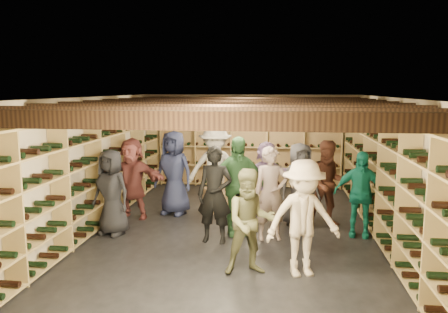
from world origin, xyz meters
name	(u,v)px	position (x,y,z in m)	size (l,w,h in m)	color
ground	(234,233)	(0.00, 0.00, 0.00)	(8.00, 8.00, 0.00)	black
walls	(234,167)	(0.00, 0.00, 1.20)	(5.52, 8.02, 2.40)	#C2B397
ceiling	(234,98)	(0.00, 0.00, 2.40)	(5.50, 8.00, 0.01)	beige
ceiling_joists	(234,106)	(0.00, 0.00, 2.26)	(5.40, 7.12, 0.18)	black
wine_rack_left	(94,170)	(-2.57, 0.00, 1.08)	(0.32, 7.50, 2.15)	#A3854F
wine_rack_right	(386,178)	(2.57, 0.00, 1.08)	(0.32, 7.50, 2.15)	#A3854F
wine_rack_back	(249,146)	(0.00, 3.83, 1.07)	(4.70, 0.30, 2.15)	#A3854F
crate_stack_left	(216,200)	(-0.50, 1.30, 0.26)	(0.59, 0.51, 0.51)	#A38156
crate_stack_right	(266,201)	(0.52, 1.34, 0.26)	(0.53, 0.38, 0.51)	#A38156
crate_loose	(257,193)	(0.26, 2.75, 0.09)	(0.50, 0.33, 0.17)	#A38156
person_0	(111,192)	(-2.12, -0.33, 0.76)	(0.74, 0.48, 1.51)	black
person_1	(215,195)	(-0.27, -0.51, 0.81)	(0.59, 0.39, 1.63)	black
person_2	(251,222)	(0.41, -1.69, 0.74)	(0.72, 0.56, 1.48)	brown
person_3	(303,218)	(1.12, -1.65, 0.81)	(1.04, 0.60, 1.62)	#C9B399
person_4	(360,194)	(2.18, 0.12, 0.75)	(0.88, 0.37, 1.50)	#117661
person_5	(132,178)	(-2.09, 0.67, 0.80)	(1.49, 0.47, 1.61)	brown
person_6	(174,173)	(-1.34, 1.05, 0.86)	(0.84, 0.55, 1.71)	#1E2340
person_7	(271,194)	(0.65, -0.24, 0.80)	(0.58, 0.38, 1.60)	gray
person_8	(329,183)	(1.71, 0.67, 0.81)	(0.78, 0.61, 1.61)	#472317
person_9	(215,169)	(-0.53, 1.30, 0.91)	(1.17, 0.67, 1.82)	#9F9B91
person_10	(237,186)	(0.06, -0.06, 0.87)	(1.02, 0.43, 1.74)	#2A552E
person_11	(267,178)	(0.54, 1.30, 0.75)	(1.39, 0.44, 1.50)	#866699
person_12	(300,185)	(1.17, 0.55, 0.79)	(0.77, 0.50, 1.57)	#313035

